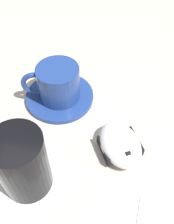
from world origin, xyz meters
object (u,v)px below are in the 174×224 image
object	(u,v)px
computer_mouse	(120,144)
drinking_glass	(22,164)
coffee_cup	(57,83)
saucer	(60,97)

from	to	relation	value
computer_mouse	drinking_glass	size ratio (longest dim) A/B	1.02
coffee_cup	saucer	bearing A→B (deg)	-22.54
saucer	computer_mouse	bearing A→B (deg)	-126.94
saucer	drinking_glass	distance (m)	0.20
drinking_glass	coffee_cup	bearing A→B (deg)	-0.01
coffee_cup	drinking_glass	world-z (taller)	drinking_glass
computer_mouse	coffee_cup	bearing A→B (deg)	53.67
saucer	coffee_cup	xyz separation A→B (m)	(-0.00, 0.00, 0.04)
saucer	computer_mouse	distance (m)	0.17
coffee_cup	computer_mouse	distance (m)	0.17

